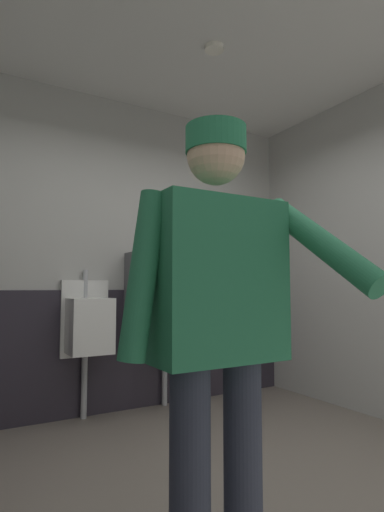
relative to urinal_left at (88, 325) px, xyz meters
name	(u,v)px	position (x,y,z in m)	size (l,w,h in m)	color
ground_plane	(245,507)	(0.34, -1.65, -0.80)	(4.16, 4.21, 0.04)	slate
wall_back	(120,252)	(0.34, 0.22, 0.64)	(4.16, 0.12, 2.83)	#B2B2AD
wainscot_band_back	(121,349)	(0.34, 0.14, -0.24)	(3.56, 0.03, 1.07)	#2D2833
downlight_far	(214,48)	(0.59, -1.01, 2.04)	(0.14, 0.14, 0.03)	white
urinal_left	(88,325)	(0.00, 0.00, 0.00)	(0.40, 0.34, 1.24)	white
urinal_middle	(169,321)	(0.75, 0.00, 0.00)	(0.40, 0.34, 1.24)	white
privacy_divider_panel	(134,303)	(0.38, -0.07, 0.17)	(0.04, 0.40, 0.90)	#4C4C51
person	(218,314)	(-0.15, -2.15, 0.21)	(0.70, 0.60, 1.68)	#2D3342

